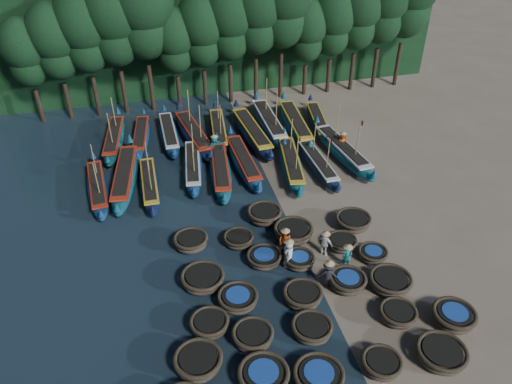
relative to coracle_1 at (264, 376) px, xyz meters
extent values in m
plane|color=#7D705B|center=(4.34, 8.49, -0.48)|extent=(120.00, 120.00, 0.00)
cube|color=black|center=(4.34, 31.99, 4.52)|extent=(40.00, 3.00, 10.00)
ellipsoid|color=brown|center=(0.00, 0.00, -0.11)|extent=(2.10, 2.10, 0.75)
torus|color=#3B3323|center=(0.00, 0.00, 0.24)|extent=(2.27, 2.27, 0.23)
cylinder|color=black|center=(0.00, 0.00, 0.28)|extent=(1.72, 1.72, 0.07)
cylinder|color=#1A4093|center=(0.00, 0.00, 0.33)|extent=(1.32, 1.32, 0.05)
ellipsoid|color=brown|center=(2.29, -0.55, -0.15)|extent=(2.72, 2.72, 0.67)
torus|color=#3B3323|center=(2.29, -0.55, 0.16)|extent=(2.25, 2.25, 0.20)
cylinder|color=black|center=(2.29, -0.55, 0.20)|extent=(1.71, 1.71, 0.06)
cylinder|color=#1A4093|center=(2.29, -0.55, 0.24)|extent=(1.32, 1.32, 0.04)
ellipsoid|color=brown|center=(5.19, -0.61, -0.16)|extent=(1.98, 1.98, 0.65)
torus|color=#3B3323|center=(5.19, -0.61, 0.15)|extent=(1.83, 1.83, 0.20)
cylinder|color=black|center=(5.19, -0.61, 0.19)|extent=(1.37, 1.37, 0.06)
ellipsoid|color=brown|center=(8.02, -0.78, -0.15)|extent=(2.43, 2.43, 0.68)
torus|color=#3B3323|center=(8.02, -0.78, 0.17)|extent=(2.31, 2.31, 0.20)
cylinder|color=black|center=(8.02, -0.78, 0.21)|extent=(1.77, 1.77, 0.06)
ellipsoid|color=brown|center=(-2.59, 1.42, -0.12)|extent=(2.43, 2.43, 0.72)
torus|color=#3B3323|center=(-2.59, 1.42, 0.22)|extent=(2.22, 2.22, 0.22)
cylinder|color=black|center=(-2.59, 1.42, 0.26)|extent=(1.68, 1.68, 0.07)
ellipsoid|color=brown|center=(0.07, 2.21, -0.14)|extent=(2.04, 2.04, 0.70)
torus|color=#3B3323|center=(0.07, 2.21, 0.19)|extent=(1.99, 1.99, 0.21)
cylinder|color=black|center=(0.07, 2.21, 0.23)|extent=(1.49, 1.49, 0.06)
ellipsoid|color=brown|center=(2.86, 1.96, -0.14)|extent=(2.16, 2.16, 0.68)
torus|color=#3B3323|center=(2.86, 1.96, 0.18)|extent=(1.99, 1.99, 0.21)
cylinder|color=black|center=(2.86, 1.96, 0.22)|extent=(1.50, 1.50, 0.06)
ellipsoid|color=brown|center=(7.22, 1.82, -0.17)|extent=(2.11, 2.11, 0.63)
torus|color=#3B3323|center=(7.22, 1.82, 0.13)|extent=(1.87, 1.87, 0.19)
cylinder|color=black|center=(7.22, 1.82, 0.17)|extent=(1.41, 1.41, 0.06)
ellipsoid|color=brown|center=(9.71, 0.96, -0.11)|extent=(2.15, 2.15, 0.75)
torus|color=#3B3323|center=(9.71, 0.96, 0.24)|extent=(2.15, 2.15, 0.23)
cylinder|color=black|center=(9.71, 0.96, 0.29)|extent=(1.62, 1.62, 0.07)
cylinder|color=#1A4093|center=(9.71, 0.96, 0.34)|extent=(1.24, 1.24, 0.05)
ellipsoid|color=brown|center=(-1.76, 3.38, -0.15)|extent=(2.20, 2.20, 0.67)
torus|color=#3B3323|center=(-1.76, 3.38, 0.16)|extent=(1.92, 1.92, 0.20)
cylinder|color=black|center=(-1.76, 3.38, 0.20)|extent=(1.44, 1.44, 0.06)
ellipsoid|color=brown|center=(-0.11, 4.65, -0.16)|extent=(2.09, 2.09, 0.64)
torus|color=#3B3323|center=(-0.11, 4.65, 0.14)|extent=(2.08, 2.08, 0.19)
cylinder|color=black|center=(-0.11, 4.65, 0.18)|extent=(1.58, 1.58, 0.06)
cylinder|color=#1A4093|center=(-0.11, 4.65, 0.22)|extent=(1.22, 1.22, 0.04)
ellipsoid|color=brown|center=(3.10, 4.03, -0.13)|extent=(2.45, 2.45, 0.71)
torus|color=#3B3323|center=(3.10, 4.03, 0.21)|extent=(2.04, 2.04, 0.22)
cylinder|color=black|center=(3.10, 4.03, 0.25)|extent=(1.53, 1.53, 0.06)
ellipsoid|color=brown|center=(5.69, 4.43, -0.14)|extent=(2.03, 2.03, 0.69)
torus|color=#3B3323|center=(5.69, 4.43, 0.19)|extent=(2.00, 2.00, 0.21)
cylinder|color=black|center=(5.69, 4.43, 0.23)|extent=(1.50, 1.50, 0.06)
cylinder|color=#1A4093|center=(5.69, 4.43, 0.27)|extent=(1.15, 1.15, 0.04)
ellipsoid|color=brown|center=(7.85, 3.89, -0.14)|extent=(2.77, 2.77, 0.69)
torus|color=#3B3323|center=(7.85, 3.89, 0.18)|extent=(2.26, 2.26, 0.21)
cylinder|color=black|center=(7.85, 3.89, 0.22)|extent=(1.72, 1.72, 0.06)
ellipsoid|color=brown|center=(-1.60, 6.43, -0.14)|extent=(2.22, 2.22, 0.70)
torus|color=#3B3323|center=(-1.60, 6.43, 0.19)|extent=(2.34, 2.34, 0.21)
cylinder|color=black|center=(-1.60, 6.43, 0.23)|extent=(1.78, 1.78, 0.06)
ellipsoid|color=brown|center=(1.94, 7.30, -0.20)|extent=(2.23, 2.23, 0.58)
torus|color=#3B3323|center=(1.94, 7.30, 0.08)|extent=(1.96, 1.96, 0.18)
cylinder|color=black|center=(1.94, 7.30, 0.11)|extent=(1.50, 1.50, 0.05)
cylinder|color=#1A4093|center=(1.94, 7.30, 0.15)|extent=(1.15, 1.15, 0.04)
ellipsoid|color=brown|center=(3.77, 6.62, -0.18)|extent=(1.87, 1.87, 0.61)
torus|color=#3B3323|center=(3.77, 6.62, 0.11)|extent=(1.76, 1.76, 0.19)
cylinder|color=black|center=(3.77, 6.62, 0.15)|extent=(1.32, 1.32, 0.06)
cylinder|color=#1A4093|center=(3.77, 6.62, 0.18)|extent=(1.01, 1.01, 0.04)
ellipsoid|color=brown|center=(6.61, 7.47, -0.20)|extent=(1.79, 1.79, 0.57)
torus|color=#3B3323|center=(6.61, 7.47, 0.07)|extent=(1.78, 1.78, 0.17)
cylinder|color=black|center=(6.61, 7.47, 0.11)|extent=(1.34, 1.34, 0.05)
ellipsoid|color=brown|center=(7.92, 6.15, -0.20)|extent=(1.62, 1.62, 0.56)
torus|color=#3B3323|center=(7.92, 6.15, 0.06)|extent=(1.69, 1.69, 0.17)
cylinder|color=black|center=(7.92, 6.15, 0.10)|extent=(1.27, 1.27, 0.05)
cylinder|color=#1A4093|center=(7.92, 6.15, 0.13)|extent=(0.98, 0.98, 0.03)
ellipsoid|color=brown|center=(-1.80, 9.56, -0.13)|extent=(2.29, 2.29, 0.70)
torus|color=#3B3323|center=(-1.80, 9.56, 0.20)|extent=(2.02, 2.02, 0.21)
cylinder|color=black|center=(-1.80, 9.56, 0.24)|extent=(1.52, 1.52, 0.06)
ellipsoid|color=brown|center=(0.91, 9.17, -0.19)|extent=(2.04, 2.04, 0.60)
torus|color=#3B3323|center=(0.91, 9.17, 0.10)|extent=(1.78, 1.78, 0.18)
cylinder|color=black|center=(0.91, 9.17, 0.13)|extent=(1.34, 1.34, 0.05)
ellipsoid|color=brown|center=(2.94, 10.96, -0.11)|extent=(2.49, 2.49, 0.76)
torus|color=#3B3323|center=(2.94, 10.96, 0.25)|extent=(2.17, 2.17, 0.23)
cylinder|color=black|center=(2.94, 10.96, 0.29)|extent=(1.62, 1.62, 0.07)
ellipsoid|color=brown|center=(4.16, 8.96, -0.12)|extent=(2.86, 2.86, 0.73)
torus|color=#3B3323|center=(4.16, 8.96, 0.23)|extent=(2.35, 2.35, 0.22)
cylinder|color=black|center=(4.16, 8.96, 0.27)|extent=(1.78, 1.78, 0.07)
ellipsoid|color=brown|center=(7.96, 9.04, -0.13)|extent=(2.41, 2.41, 0.71)
torus|color=#3B3323|center=(7.96, 9.04, 0.21)|extent=(2.20, 2.20, 0.22)
cylinder|color=black|center=(7.96, 9.04, 0.25)|extent=(1.66, 1.66, 0.06)
ellipsoid|color=navy|center=(-7.03, 16.37, -0.02)|extent=(1.92, 7.45, 0.92)
cone|color=navy|center=(-7.33, 19.95, 0.57)|extent=(0.40, 0.40, 0.55)
cone|color=navy|center=(-6.74, 12.79, 0.53)|extent=(0.40, 0.40, 0.46)
cube|color=#AE2A15|center=(-7.03, 16.37, 0.36)|extent=(1.43, 5.77, 0.11)
cube|color=black|center=(-7.03, 16.37, 0.44)|extent=(1.12, 5.01, 0.09)
cylinder|color=#997F4C|center=(-7.03, 17.48, 1.45)|extent=(0.06, 0.22, 2.58)
cylinder|color=#997F4C|center=(-6.83, 15.00, 1.45)|extent=(0.06, 0.22, 2.58)
plane|color=red|center=(-6.69, 15.02, 2.57)|extent=(0.00, 0.32, 0.32)
ellipsoid|color=#0F5759|center=(-5.23, 17.16, 0.06)|extent=(2.70, 8.91, 1.10)
cone|color=#0F5759|center=(-4.68, 21.41, 0.78)|extent=(0.48, 0.48, 0.66)
cone|color=#0F5759|center=(-5.78, 12.92, 0.72)|extent=(0.48, 0.48, 0.55)
cube|color=#AE2A15|center=(-5.23, 17.16, 0.53)|extent=(2.02, 6.90, 0.13)
cube|color=black|center=(-5.23, 17.16, 0.61)|extent=(1.61, 5.99, 0.11)
ellipsoid|color=#10213B|center=(-3.68, 15.98, -0.03)|extent=(1.33, 7.22, 0.90)
cone|color=#10213B|center=(-3.66, 19.50, 0.55)|extent=(0.40, 0.40, 0.54)
cone|color=#10213B|center=(-3.69, 12.47, 0.51)|extent=(0.40, 0.40, 0.45)
cube|color=gold|center=(-3.68, 15.98, 0.34)|extent=(0.97, 5.59, 0.11)
cube|color=black|center=(-3.68, 15.98, 0.42)|extent=(0.72, 4.87, 0.09)
cylinder|color=#997F4C|center=(-3.58, 17.07, 1.41)|extent=(0.06, 0.21, 2.52)
cylinder|color=#997F4C|center=(-3.60, 14.63, 1.41)|extent=(0.06, 0.21, 2.52)
plane|color=red|center=(-3.46, 14.63, 2.51)|extent=(0.00, 0.32, 0.32)
ellipsoid|color=navy|center=(-0.55, 17.48, -0.01)|extent=(2.23, 7.64, 0.94)
cone|color=navy|center=(-0.12, 21.12, 0.60)|extent=(0.41, 0.41, 0.57)
cone|color=navy|center=(-0.98, 13.83, 0.55)|extent=(0.41, 0.41, 0.47)
cube|color=silver|center=(-0.55, 17.48, 0.38)|extent=(1.67, 5.91, 0.11)
cube|color=black|center=(-0.55, 17.48, 0.46)|extent=(1.33, 5.14, 0.09)
cylinder|color=#997F4C|center=(-0.33, 18.59, 1.49)|extent=(0.07, 0.22, 2.64)
cylinder|color=#997F4C|center=(-0.62, 16.06, 1.49)|extent=(0.07, 0.22, 2.64)
plane|color=red|center=(-0.48, 16.05, 2.64)|extent=(0.00, 0.33, 0.33)
ellipsoid|color=#0F5759|center=(1.24, 16.48, 0.01)|extent=(2.38, 8.10, 1.00)
cone|color=#0F5759|center=(1.70, 20.35, 0.66)|extent=(0.44, 0.44, 0.60)
cone|color=#0F5759|center=(0.77, 12.62, 0.61)|extent=(0.44, 0.44, 0.50)
cube|color=#AE2A15|center=(1.24, 16.48, 0.43)|extent=(1.78, 6.27, 0.12)
cube|color=black|center=(1.24, 16.48, 0.51)|extent=(1.41, 5.44, 0.10)
ellipsoid|color=navy|center=(3.04, 17.23, 0.02)|extent=(1.76, 8.11, 1.01)
cone|color=navy|center=(2.89, 21.16, 0.67)|extent=(0.44, 0.44, 0.60)
cone|color=navy|center=(3.19, 13.31, 0.62)|extent=(0.44, 0.44, 0.50)
cube|color=#AE2A15|center=(3.04, 17.23, 0.44)|extent=(1.30, 6.28, 0.12)
cube|color=black|center=(3.04, 17.23, 0.52)|extent=(0.99, 5.46, 0.10)
ellipsoid|color=#0F5759|center=(6.24, 16.07, 0.02)|extent=(2.74, 8.17, 1.00)
cone|color=#0F5759|center=(6.88, 19.94, 0.67)|extent=(0.44, 0.44, 0.60)
cone|color=#0F5759|center=(5.60, 12.20, 0.62)|extent=(0.44, 0.44, 0.50)
cube|color=gold|center=(6.24, 16.07, 0.44)|extent=(2.06, 6.32, 0.12)
cube|color=black|center=(6.24, 16.07, 0.52)|extent=(1.66, 5.48, 0.10)
cylinder|color=#997F4C|center=(6.54, 17.24, 1.63)|extent=(0.07, 0.24, 2.81)
cylinder|color=#997F4C|center=(6.10, 14.57, 1.63)|extent=(0.07, 0.24, 2.81)
plane|color=red|center=(6.24, 14.54, 2.85)|extent=(0.00, 0.35, 0.35)
ellipsoid|color=#10213B|center=(8.09, 15.74, -0.02)|extent=(1.56, 7.42, 0.92)
cone|color=#10213B|center=(7.98, 19.34, 0.58)|extent=(0.41, 0.41, 0.55)
cone|color=#10213B|center=(8.21, 12.15, 0.53)|extent=(0.41, 0.41, 0.46)
cube|color=silver|center=(8.09, 15.74, 0.36)|extent=(1.15, 5.75, 0.11)
cube|color=black|center=(8.09, 15.74, 0.44)|extent=(0.88, 5.00, 0.09)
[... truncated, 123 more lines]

